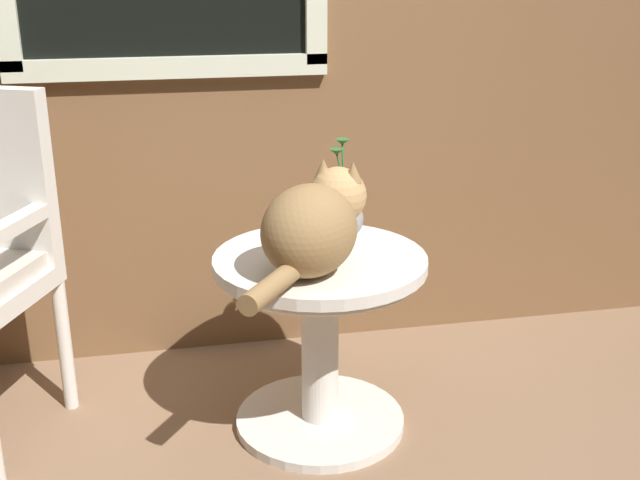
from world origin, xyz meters
TOP-DOWN VIEW (x-y plane):
  - ground_plane at (0.00, 0.00)m, footprint 6.00×6.00m
  - wicker_side_table at (0.20, 0.07)m, footprint 0.63×0.63m
  - cat at (0.16, -0.03)m, footprint 0.42×0.55m
  - pewter_vase_with_ivy at (0.29, 0.18)m, footprint 0.12×0.12m

SIDE VIEW (x-z plane):
  - ground_plane at x=0.00m, z-range 0.00..0.00m
  - wicker_side_table at x=0.20m, z-range 0.09..0.66m
  - pewter_vase_with_ivy at x=0.29m, z-range 0.50..0.81m
  - cat at x=0.16m, z-range 0.56..0.83m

